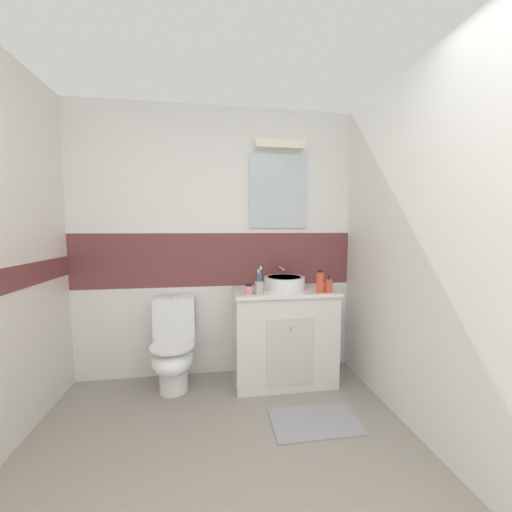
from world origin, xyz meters
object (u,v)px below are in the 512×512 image
Objects in this scene: toothbrush_cup at (259,287)px; shampoo_bottle_tall at (320,282)px; sink_basin at (284,282)px; toilet at (173,347)px; hair_gel_jar at (249,289)px; soap_dispenser at (328,286)px.

shampoo_bottle_tall is at bearing -3.32° from toothbrush_cup.
sink_basin is 0.52× the size of toilet.
sink_basin is 4.55× the size of hair_gel_jar.
shampoo_bottle_tall is at bearing -41.46° from sink_basin.
soap_dispenser is (0.60, -0.03, -0.00)m from toothbrush_cup.
toilet is at bearing 167.87° from toothbrush_cup.
sink_basin is at bearing 2.27° from toilet.
hair_gel_jar is 0.61m from shampoo_bottle_tall.
sink_basin is 0.33m from toothbrush_cup.
hair_gel_jar is at bearing -14.29° from toilet.
soap_dispenser is at bearing -7.88° from toilet.
toilet is 3.42× the size of toothbrush_cup.
soap_dispenser is 1.64× the size of hair_gel_jar.
toilet is 0.92m from toothbrush_cup.
toothbrush_cup is at bearing -12.13° from toilet.
toilet is 1.44m from soap_dispenser.
toothbrush_cup is 0.09m from hair_gel_jar.
toilet is 4.10× the size of shampoo_bottle_tall.
soap_dispenser is (1.32, -0.18, 0.54)m from toilet.
toilet is 8.75× the size of hair_gel_jar.
soap_dispenser reaches higher than hair_gel_jar.
toothbrush_cup is 0.52m from shampoo_bottle_tall.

